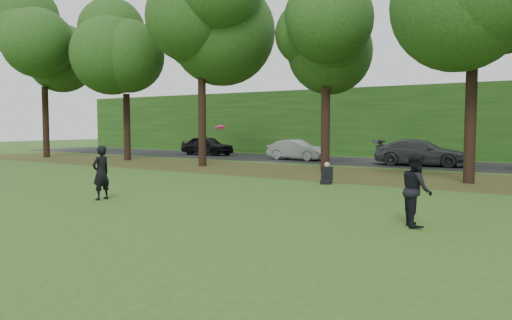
{
  "coord_description": "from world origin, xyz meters",
  "views": [
    {
      "loc": [
        7.96,
        -8.44,
        2.27
      ],
      "look_at": [
        0.16,
        3.1,
        1.3
      ],
      "focal_mm": 35.0,
      "sensor_mm": 36.0,
      "label": 1
    }
  ],
  "objects_px": {
    "player_left": "(101,173)",
    "frisbee": "(220,127)",
    "player_right": "(416,189)",
    "seated_person": "(327,175)"
  },
  "relations": [
    {
      "from": "player_left",
      "to": "frisbee",
      "type": "relative_size",
      "value": 5.02
    },
    {
      "from": "player_right",
      "to": "frisbee",
      "type": "xyz_separation_m",
      "value": [
        -4.88,
        -0.89,
        1.38
      ]
    },
    {
      "from": "player_left",
      "to": "frisbee",
      "type": "bearing_deg",
      "value": 94.3
    },
    {
      "from": "player_left",
      "to": "seated_person",
      "type": "distance_m",
      "value": 8.67
    },
    {
      "from": "player_right",
      "to": "frisbee",
      "type": "height_order",
      "value": "frisbee"
    },
    {
      "from": "frisbee",
      "to": "seated_person",
      "type": "xyz_separation_m",
      "value": [
        -0.47,
        7.33,
        -1.91
      ]
    },
    {
      "from": "player_left",
      "to": "seated_person",
      "type": "relative_size",
      "value": 2.0
    },
    {
      "from": "player_right",
      "to": "player_left",
      "type": "bearing_deg",
      "value": 70.14
    },
    {
      "from": "frisbee",
      "to": "seated_person",
      "type": "relative_size",
      "value": 0.4
    },
    {
      "from": "frisbee",
      "to": "player_left",
      "type": "bearing_deg",
      "value": -173.9
    }
  ]
}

